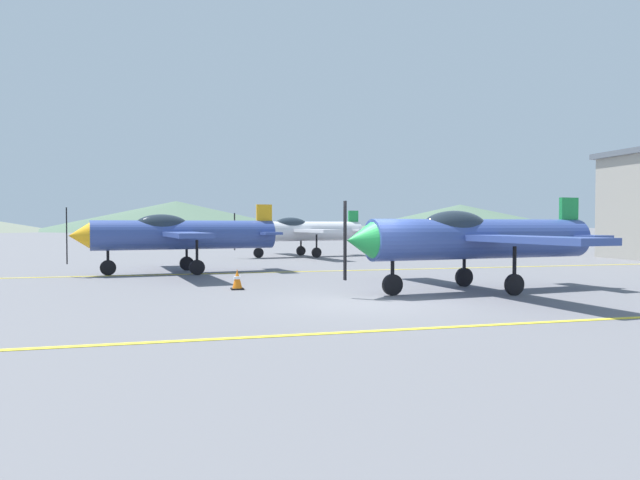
{
  "coord_description": "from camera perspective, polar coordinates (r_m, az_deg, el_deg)",
  "views": [
    {
      "loc": [
        -4.62,
        -12.77,
        1.88
      ],
      "look_at": [
        1.35,
        10.0,
        1.2
      ],
      "focal_mm": 31.49,
      "sensor_mm": 36.0,
      "label": 1
    }
  ],
  "objects": [
    {
      "name": "airplane_near",
      "position": [
        16.12,
        15.29,
        0.24
      ],
      "size": [
        7.76,
        8.91,
        2.66
      ],
      "color": "#33478C",
      "rests_on": "ground_plane"
    },
    {
      "name": "airplane_mid",
      "position": [
        22.01,
        -14.21,
        0.61
      ],
      "size": [
        7.78,
        8.91,
        2.66
      ],
      "color": "#33478C",
      "rests_on": "ground_plane"
    },
    {
      "name": "car_sedan",
      "position": [
        44.49,
        9.58,
        0.3
      ],
      "size": [
        4.65,
        3.12,
        1.62
      ],
      "color": "white",
      "rests_on": "ground_plane"
    },
    {
      "name": "airplane_far",
      "position": [
        31.94,
        -2.0,
        0.97
      ],
      "size": [
        7.78,
        8.9,
        2.66
      ],
      "color": "silver",
      "rests_on": "ground_plane"
    },
    {
      "name": "hill_centerright",
      "position": [
        161.19,
        14.05,
        2.23
      ],
      "size": [
        65.66,
        65.66,
        7.23
      ],
      "primitive_type": "cone",
      "color": "#4C6651",
      "rests_on": "ground_plane"
    },
    {
      "name": "hill_centerleft",
      "position": [
        156.8,
        -14.4,
        2.39
      ],
      "size": [
        72.99,
        72.99,
        8.03
      ],
      "primitive_type": "cone",
      "color": "#4C6651",
      "rests_on": "ground_plane"
    },
    {
      "name": "apron_line_far",
      "position": [
        21.97,
        -2.49,
        -3.24
      ],
      "size": [
        80.0,
        0.16,
        0.01
      ],
      "primitive_type": "cube",
      "color": "yellow",
      "rests_on": "ground_plane"
    },
    {
      "name": "traffic_cone_front",
      "position": [
        16.24,
        -8.41,
        -3.99
      ],
      "size": [
        0.36,
        0.36,
        0.59
      ],
      "color": "black",
      "rests_on": "ground_plane"
    },
    {
      "name": "ground_plane",
      "position": [
        13.71,
        5.17,
        -6.24
      ],
      "size": [
        400.0,
        400.0,
        0.0
      ],
      "primitive_type": "plane",
      "color": "slate"
    },
    {
      "name": "apron_line_near",
      "position": [
        10.45,
        11.94,
        -8.72
      ],
      "size": [
        80.0,
        0.16,
        0.01
      ],
      "primitive_type": "cube",
      "color": "yellow",
      "rests_on": "ground_plane"
    }
  ]
}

